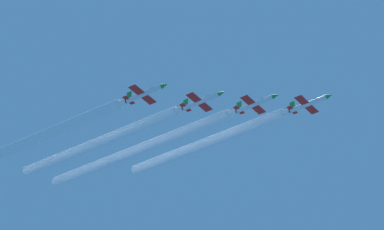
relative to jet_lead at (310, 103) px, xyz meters
The scene contains 8 objects.
jet_lead is the anchor object (origin of this frame).
jet_second_echelon 13.60m from the jet_lead, 44.92° to the right, with size 8.58×12.50×3.00m.
jet_third_echelon 27.23m from the jet_lead, 42.64° to the right, with size 8.58×12.50×3.00m.
jet_fourth_echelon 41.38m from the jet_lead, 40.81° to the right, with size 8.58×12.50×3.00m.
smoke_trail_lead 29.75m from the jet_lead, 90.00° to the right, with size 2.66×48.10×2.66m.
smoke_trail_second_echelon 45.17m from the jet_lead, 77.78° to the right, with size 2.66×57.78×2.66m.
smoke_trail_third_echelon 53.01m from the jet_lead, 67.93° to the right, with size 2.66×50.04×2.66m.
smoke_trail_fourth_echelon 66.52m from the jet_lead, 62.02° to the right, with size 2.66×52.06×2.66m.
Camera 1 is at (202.60, 130.34, 2.44)m, focal length 114.99 mm.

